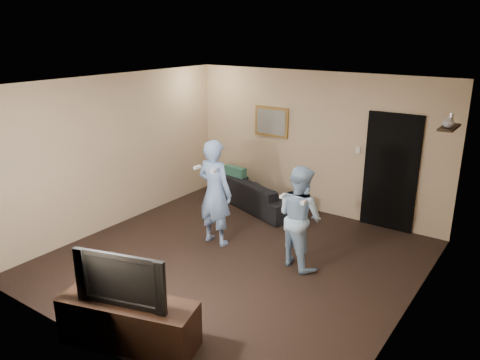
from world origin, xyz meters
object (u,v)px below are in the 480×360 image
Objects in this scene: tv_console at (129,323)px; wii_player_left at (215,193)px; sofa at (260,194)px; wii_player_right at (300,217)px; television at (125,276)px.

wii_player_left reaches higher than tv_console.
tv_console is (1.03, -4.25, -0.03)m from sofa.
wii_player_right is (1.45, 0.10, -0.10)m from wii_player_left.
television reaches higher than tv_console.
television is 0.61× the size of wii_player_left.
wii_player_right is (0.66, 2.65, 0.50)m from tv_console.
wii_player_right reaches higher than television.
tv_console is 1.45× the size of television.
tv_console is 0.57m from television.
sofa is at bearing 98.17° from wii_player_left.
wii_player_right is at bearing 3.99° from wii_player_left.
wii_player_left is at bearing -176.01° from wii_player_right.
wii_player_left is at bearing 90.59° from television.
sofa is at bearing 87.06° from tv_console.
sofa is 4.38m from tv_console.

